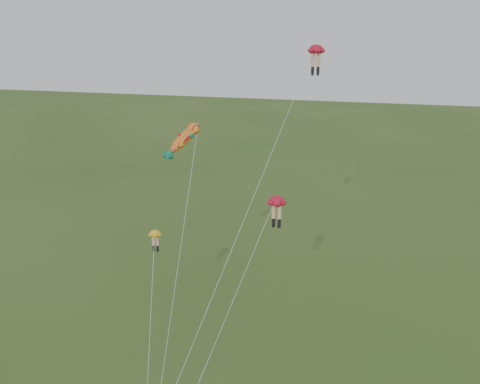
# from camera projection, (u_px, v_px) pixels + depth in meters

# --- Properties ---
(ground) EXTENTS (300.00, 300.00, 0.00)m
(ground) POSITION_uv_depth(u_px,v_px,m) (190.00, 380.00, 36.12)
(ground) COLOR #2C4A1A
(ground) RESTS_ON ground
(legs_kite_red_high) EXTENTS (7.19, 14.25, 21.67)m
(legs_kite_red_high) POSITION_uv_depth(u_px,v_px,m) (313.00, 59.00, 38.42)
(legs_kite_red_high) COLOR #B41227
(legs_kite_red_high) RESTS_ON ground
(legs_kite_red_mid) EXTENTS (4.72, 7.59, 12.52)m
(legs_kite_red_mid) POSITION_uv_depth(u_px,v_px,m) (275.00, 207.00, 34.20)
(legs_kite_red_mid) COLOR #B41227
(legs_kite_red_mid) RESTS_ON ground
(legs_kite_yellow) EXTENTS (2.84, 7.44, 8.63)m
(legs_kite_yellow) POSITION_uv_depth(u_px,v_px,m) (155.00, 241.00, 39.02)
(legs_kite_yellow) COLOR gold
(legs_kite_yellow) RESTS_ON ground
(fish_kite) EXTENTS (2.45, 9.27, 16.67)m
(fish_kite) POSITION_uv_depth(u_px,v_px,m) (185.00, 139.00, 37.36)
(fish_kite) COLOR yellow
(fish_kite) RESTS_ON ground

